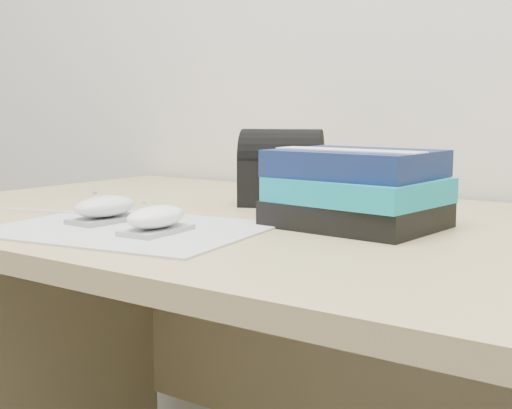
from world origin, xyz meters
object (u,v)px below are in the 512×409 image
Objects in this scene: mouse_front at (156,219)px; book_stack at (357,189)px; desk at (369,369)px; mouse_rear at (105,209)px; pouch at (282,168)px.

book_stack reaches higher than mouse_front.
desk is 14.78× the size of mouse_front.
mouse_rear is 1.01× the size of mouse_front.
mouse_rear reaches higher than mouse_front.
pouch reaches higher than mouse_front.
pouch reaches higher than desk.
pouch is (-0.21, 0.07, 0.30)m from desk.
book_stack reaches higher than mouse_rear.
desk is at bearing 56.13° from mouse_front.
book_stack is at bearing 31.37° from mouse_rear.
pouch is (-0.22, 0.13, 0.01)m from book_stack.
book_stack is 0.25m from pouch.
mouse_rear is 0.34m from pouch.
desk is 0.38m from pouch.
pouch is at bearing 94.62° from mouse_front.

